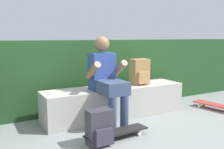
{
  "coord_description": "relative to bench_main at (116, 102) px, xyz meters",
  "views": [
    {
      "loc": [
        -1.85,
        -2.78,
        1.2
      ],
      "look_at": [
        -0.06,
        0.45,
        0.65
      ],
      "focal_mm": 40.6,
      "sensor_mm": 36.0,
      "label": 1
    }
  ],
  "objects": [
    {
      "name": "hedge_row",
      "position": [
        0.25,
        0.7,
        0.34
      ],
      "size": [
        5.79,
        0.57,
        1.14
      ],
      "color": "#214720",
      "rests_on": "ground"
    },
    {
      "name": "skateboard_beside_bench",
      "position": [
        1.63,
        -0.53,
        -0.15
      ],
      "size": [
        0.34,
        0.82,
        0.09
      ],
      "color": "#BC3833",
      "rests_on": "ground"
    },
    {
      "name": "backpack_on_bench",
      "position": [
        0.43,
        -0.01,
        0.42
      ],
      "size": [
        0.28,
        0.23,
        0.4
      ],
      "color": "#A37A47",
      "rests_on": "bench_main"
    },
    {
      "name": "bench_main",
      "position": [
        0.0,
        0.0,
        0.0
      ],
      "size": [
        2.2,
        0.5,
        0.46
      ],
      "color": "#B2AFA3",
      "rests_on": "ground"
    },
    {
      "name": "backpack_on_ground",
      "position": [
        -0.66,
        -0.8,
        -0.03
      ],
      "size": [
        0.28,
        0.23,
        0.4
      ],
      "color": "#333338",
      "rests_on": "ground"
    },
    {
      "name": "ground_plane",
      "position": [
        0.0,
        -0.45,
        -0.23
      ],
      "size": [
        24.0,
        24.0,
        0.0
      ],
      "primitive_type": "plane",
      "color": "gray"
    },
    {
      "name": "skateboard_near_person",
      "position": [
        -0.41,
        -0.75,
        -0.15
      ],
      "size": [
        0.81,
        0.25,
        0.09
      ],
      "color": "black",
      "rests_on": "ground"
    },
    {
      "name": "person_skater",
      "position": [
        -0.27,
        -0.22,
        0.43
      ],
      "size": [
        0.49,
        0.62,
        1.21
      ],
      "color": "#2D4793",
      "rests_on": "ground"
    }
  ]
}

